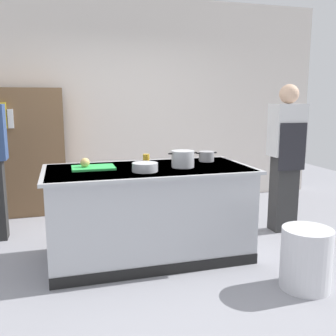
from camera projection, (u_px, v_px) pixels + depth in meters
name	position (u px, v px, depth m)	size (l,w,h in m)	color
ground_plane	(150.00, 256.00, 3.76)	(10.00, 10.00, 0.00)	gray
back_wall	(116.00, 103.00, 5.48)	(6.40, 0.12, 3.00)	silver
counter_island	(149.00, 211.00, 3.67)	(1.98, 0.98, 0.90)	#B7BABF
cutting_board	(93.00, 168.00, 3.54)	(0.40, 0.28, 0.02)	green
onion	(85.00, 163.00, 3.51)	(0.09, 0.09, 0.09)	tan
stock_pot	(183.00, 159.00, 3.61)	(0.29, 0.22, 0.16)	#B7BABF
sauce_pan	(206.00, 156.00, 3.97)	(0.23, 0.16, 0.11)	#99999E
mixing_bowl	(145.00, 167.00, 3.40)	(0.24, 0.24, 0.08)	#B7BABF
juice_cup	(146.00, 159.00, 3.81)	(0.07, 0.07, 0.10)	yellow
trash_bin	(306.00, 258.00, 3.08)	(0.41, 0.41, 0.51)	silver
person_chef	(286.00, 155.00, 4.36)	(0.38, 0.25, 1.72)	#2E2E2E
bookshelf	(22.00, 153.00, 4.95)	(1.10, 0.31, 1.70)	brown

